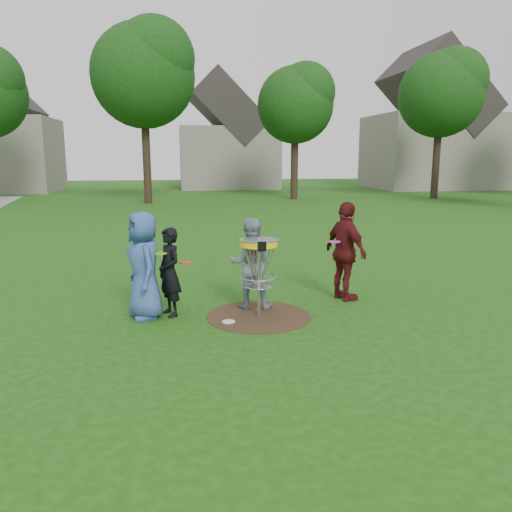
{
  "coord_description": "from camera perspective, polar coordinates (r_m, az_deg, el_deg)",
  "views": [
    {
      "loc": [
        -1.31,
        -8.09,
        2.71
      ],
      "look_at": [
        0.0,
        0.3,
        1.0
      ],
      "focal_mm": 35.0,
      "sensor_mm": 36.0,
      "label": 1
    }
  ],
  "objects": [
    {
      "name": "player_maroon",
      "position": [
        9.54,
        10.21,
        0.52
      ],
      "size": [
        0.8,
        1.19,
        1.88
      ],
      "primitive_type": "imported",
      "rotation": [
        0.0,
        0.0,
        1.91
      ],
      "color": "#551315",
      "rests_on": "ground"
    },
    {
      "name": "tree_row",
      "position": [
        29.02,
        -5.65,
        18.27
      ],
      "size": [
        51.2,
        17.42,
        9.9
      ],
      "color": "#38281C",
      "rests_on": "ground"
    },
    {
      "name": "player_grey",
      "position": [
        8.92,
        -0.62,
        -0.84
      ],
      "size": [
        0.91,
        0.77,
        1.64
      ],
      "primitive_type": "imported",
      "rotation": [
        0.0,
        0.0,
        2.93
      ],
      "color": "gray",
      "rests_on": "ground"
    },
    {
      "name": "ground",
      "position": [
        8.63,
        0.31,
        -6.91
      ],
      "size": [
        100.0,
        100.0,
        0.0
      ],
      "primitive_type": "plane",
      "color": "#19470F",
      "rests_on": "ground"
    },
    {
      "name": "dirt_patch",
      "position": [
        8.63,
        0.31,
        -6.89
      ],
      "size": [
        1.8,
        1.8,
        0.01
      ],
      "primitive_type": "cylinder",
      "color": "#47331E",
      "rests_on": "ground"
    },
    {
      "name": "held_discs",
      "position": [
        8.65,
        -2.26,
        0.33
      ],
      "size": [
        3.38,
        0.65,
        0.23
      ],
      "color": "#8CD317",
      "rests_on": "ground"
    },
    {
      "name": "disc_on_grass",
      "position": [
        8.34,
        -3.15,
        -7.52
      ],
      "size": [
        0.22,
        0.22,
        0.02
      ],
      "primitive_type": "cylinder",
      "color": "white",
      "rests_on": "ground"
    },
    {
      "name": "house_row",
      "position": [
        41.63,
        -0.49,
        13.38
      ],
      "size": [
        44.5,
        10.65,
        11.62
      ],
      "color": "gray",
      "rests_on": "ground"
    },
    {
      "name": "player_black",
      "position": [
        8.63,
        -9.86,
        -1.82
      ],
      "size": [
        0.57,
        0.66,
        1.53
      ],
      "primitive_type": "imported",
      "rotation": [
        0.0,
        0.0,
        -1.11
      ],
      "color": "black",
      "rests_on": "ground"
    },
    {
      "name": "player_blue",
      "position": [
        8.56,
        -12.66,
        -1.05
      ],
      "size": [
        0.82,
        1.02,
        1.81
      ],
      "primitive_type": "imported",
      "rotation": [
        0.0,
        0.0,
        -1.25
      ],
      "color": "#365495",
      "rests_on": "ground"
    },
    {
      "name": "disc_golf_basket",
      "position": [
        8.37,
        0.32,
        -0.27
      ],
      "size": [
        0.66,
        0.67,
        1.38
      ],
      "color": "#9EA0A5",
      "rests_on": "ground"
    }
  ]
}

